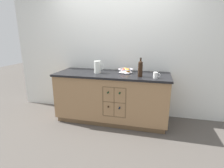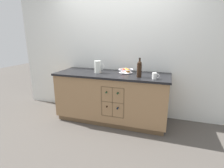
{
  "view_description": "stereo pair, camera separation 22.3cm",
  "coord_description": "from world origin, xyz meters",
  "px_view_note": "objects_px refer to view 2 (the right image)",
  "views": [
    {
      "loc": [
        0.74,
        -2.97,
        1.54
      ],
      "look_at": [
        0.0,
        0.0,
        0.7
      ],
      "focal_mm": 28.0,
      "sensor_mm": 36.0,
      "label": 1
    },
    {
      "loc": [
        0.95,
        -2.9,
        1.54
      ],
      "look_at": [
        0.0,
        0.0,
        0.7
      ],
      "focal_mm": 28.0,
      "sensor_mm": 36.0,
      "label": 2
    }
  ],
  "objects_px": {
    "white_pitcher": "(98,67)",
    "ceramic_mug": "(155,76)",
    "standing_wine_bottle": "(139,69)",
    "fruit_bowl": "(126,70)"
  },
  "relations": [
    {
      "from": "white_pitcher",
      "to": "ceramic_mug",
      "type": "xyz_separation_m",
      "value": [
        1.02,
        -0.17,
        -0.06
      ]
    },
    {
      "from": "ceramic_mug",
      "to": "standing_wine_bottle",
      "type": "height_order",
      "value": "standing_wine_bottle"
    },
    {
      "from": "white_pitcher",
      "to": "standing_wine_bottle",
      "type": "xyz_separation_m",
      "value": [
        0.77,
        -0.12,
        0.03
      ]
    },
    {
      "from": "standing_wine_bottle",
      "to": "white_pitcher",
      "type": "bearing_deg",
      "value": 171.13
    },
    {
      "from": "fruit_bowl",
      "to": "standing_wine_bottle",
      "type": "bearing_deg",
      "value": -41.98
    },
    {
      "from": "ceramic_mug",
      "to": "standing_wine_bottle",
      "type": "distance_m",
      "value": 0.27
    },
    {
      "from": "fruit_bowl",
      "to": "ceramic_mug",
      "type": "xyz_separation_m",
      "value": [
        0.53,
        -0.3,
        0.0
      ]
    },
    {
      "from": "white_pitcher",
      "to": "ceramic_mug",
      "type": "height_order",
      "value": "white_pitcher"
    },
    {
      "from": "white_pitcher",
      "to": "standing_wine_bottle",
      "type": "distance_m",
      "value": 0.78
    },
    {
      "from": "white_pitcher",
      "to": "standing_wine_bottle",
      "type": "bearing_deg",
      "value": -8.87
    }
  ]
}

